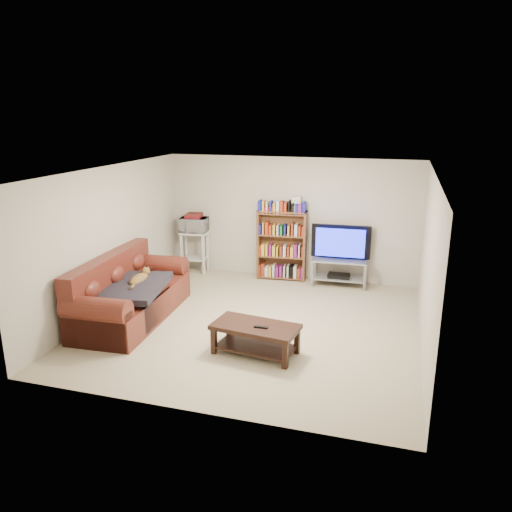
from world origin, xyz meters
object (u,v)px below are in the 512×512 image
(tv_stand, at_px, (339,268))
(bookshelf, at_px, (282,244))
(sofa, at_px, (127,297))
(coffee_table, at_px, (256,334))

(tv_stand, height_order, bookshelf, bookshelf)
(tv_stand, relative_size, bookshelf, 0.77)
(sofa, height_order, coffee_table, sofa)
(tv_stand, bearing_deg, sofa, -142.80)
(sofa, relative_size, coffee_table, 1.98)
(tv_stand, bearing_deg, coffee_table, -105.49)
(sofa, xyz_separation_m, bookshelf, (1.93, 2.63, 0.36))
(sofa, distance_m, bookshelf, 3.28)
(coffee_table, distance_m, bookshelf, 3.31)
(bookshelf, bearing_deg, sofa, -130.23)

